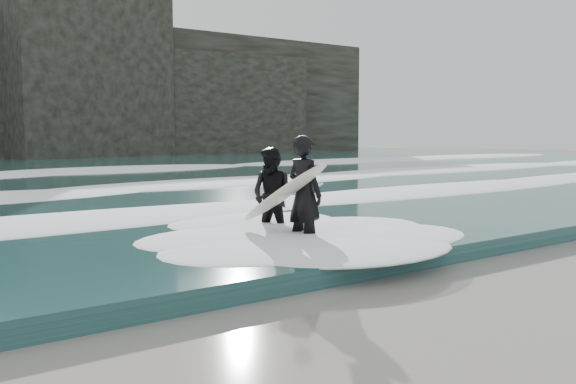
% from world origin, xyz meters
% --- Properties ---
extents(sea, '(90.00, 52.00, 0.30)m').
position_xyz_m(sea, '(0.00, 29.00, 0.15)').
color(sea, '#1E4948').
rests_on(sea, ground).
extents(foam_near, '(60.00, 3.20, 0.20)m').
position_xyz_m(foam_near, '(0.00, 9.00, 0.40)').
color(foam_near, white).
rests_on(foam_near, sea).
extents(foam_mid, '(60.00, 4.00, 0.24)m').
position_xyz_m(foam_mid, '(0.00, 16.00, 0.42)').
color(foam_mid, white).
rests_on(foam_mid, sea).
extents(foam_far, '(60.00, 4.80, 0.30)m').
position_xyz_m(foam_far, '(0.00, 25.00, 0.45)').
color(foam_far, white).
rests_on(foam_far, sea).
extents(surfer_left, '(1.14, 1.94, 2.02)m').
position_xyz_m(surfer_left, '(-0.65, 5.25, 1.02)').
color(surfer_left, black).
rests_on(surfer_left, ground).
extents(surfer_right, '(1.41, 2.36, 1.79)m').
position_xyz_m(surfer_right, '(-0.39, 6.37, 0.90)').
color(surfer_right, black).
rests_on(surfer_right, ground).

